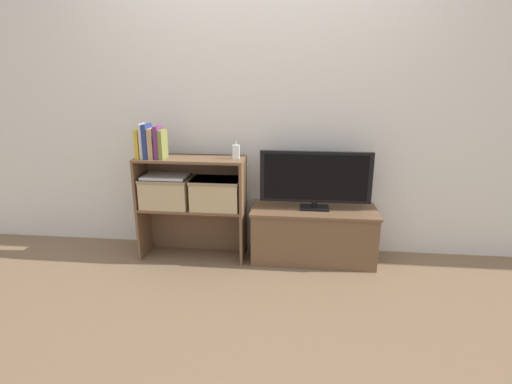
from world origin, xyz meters
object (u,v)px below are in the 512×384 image
object	(u,v)px
baby_monitor	(236,152)
laptop	(165,176)
book_ivory	(143,141)
storage_basket_left	(166,191)
book_plum	(158,142)
tv	(316,178)
book_mustard	(139,144)
storage_basket_right	(216,192)
book_navy	(147,141)
book_olive	(163,144)
tv_stand	(313,234)
book_tan	(153,143)

from	to	relation	value
baby_monitor	laptop	distance (m)	0.59
book_ivory	storage_basket_left	bearing A→B (deg)	13.21
book_plum	storage_basket_left	bearing A→B (deg)	50.73
tv	laptop	distance (m)	1.15
book_plum	tv	bearing A→B (deg)	4.48
book_mustard	book_plum	bearing A→B (deg)	0.00
book_ivory	baby_monitor	size ratio (longest dim) A/B	1.93
storage_basket_right	tv	bearing A→B (deg)	4.46
book_navy	book_olive	xyz separation A→B (m)	(0.12, -0.00, -0.02)
book_navy	book_olive	size ratio (longest dim) A/B	1.20
storage_basket_right	laptop	bearing A→B (deg)	180.00
tv	book_navy	size ratio (longest dim) A/B	3.27
book_mustard	tv	bearing A→B (deg)	3.99
book_ivory	laptop	distance (m)	0.31
book_olive	baby_monitor	bearing A→B (deg)	5.09
book_mustard	storage_basket_right	bearing A→B (deg)	3.37
book_mustard	book_navy	distance (m)	0.07
baby_monitor	storage_basket_left	distance (m)	0.64
tv_stand	book_mustard	bearing A→B (deg)	-175.94
book_tan	book_mustard	bearing A→B (deg)	180.00
book_navy	book_olive	world-z (taller)	book_navy
book_tan	book_navy	bearing A→B (deg)	180.00
book_olive	storage_basket_left	distance (m)	0.37
storage_basket_left	laptop	distance (m)	0.12
storage_basket_left	book_mustard	bearing A→B (deg)	-169.07
book_tan	book_plum	size ratio (longest dim) A/B	0.93
book_ivory	storage_basket_right	bearing A→B (deg)	3.56
tv	book_ivory	distance (m)	1.32
baby_monitor	book_plum	bearing A→B (deg)	-175.22
book_olive	storage_basket_right	distance (m)	0.54
tv_stand	book_mustard	distance (m)	1.50
tv	storage_basket_right	size ratio (longest dim) A/B	2.26
tv	book_tan	size ratio (longest dim) A/B	3.73
book_mustard	book_tan	bearing A→B (deg)	0.00
tv	book_olive	size ratio (longest dim) A/B	3.93
book_ivory	book_olive	bearing A→B (deg)	-0.00
tv_stand	storage_basket_left	distance (m)	1.20
book_olive	baby_monitor	world-z (taller)	book_olive
book_ivory	book_plum	size ratio (longest dim) A/B	1.07
baby_monitor	laptop	size ratio (longest dim) A/B	0.40
book_mustard	book_tan	world-z (taller)	book_tan
book_plum	book_mustard	bearing A→B (deg)	180.00
laptop	book_plum	bearing A→B (deg)	-129.27
book_ivory	baby_monitor	distance (m)	0.70
baby_monitor	book_ivory	bearing A→B (deg)	-176.01
storage_basket_right	storage_basket_left	bearing A→B (deg)	180.00
book_tan	book_plum	xyz separation A→B (m)	(0.04, 0.00, 0.01)
book_navy	laptop	distance (m)	0.30
baby_monitor	storage_basket_right	xyz separation A→B (m)	(-0.16, -0.02, -0.32)
tv_stand	storage_basket_left	size ratio (longest dim) A/B	2.59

